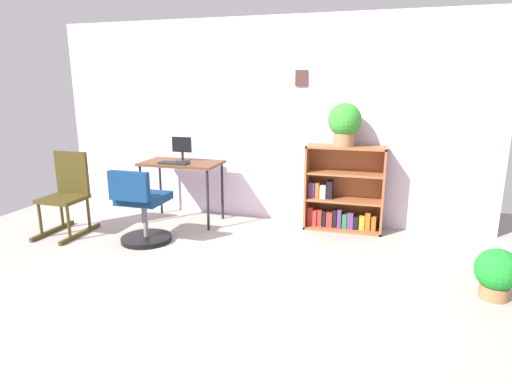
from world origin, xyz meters
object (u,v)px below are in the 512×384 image
keyboard (174,163)px  office_chair (142,211)px  potted_plant_on_shelf (344,122)px  rocking_chair (67,193)px  desk (182,168)px  potted_plant_floor (497,272)px  bookshelf_low (342,193)px  monitor (182,149)px

keyboard → office_chair: bearing=-94.4°
potted_plant_on_shelf → rocking_chair: bearing=-161.6°
desk → potted_plant_floor: bearing=-18.7°
rocking_chair → keyboard: bearing=30.3°
office_chair → rocking_chair: rocking_chair is taller
desk → office_chair: size_ratio=1.15×
keyboard → potted_plant_on_shelf: 1.94m
office_chair → rocking_chair: bearing=176.0°
bookshelf_low → potted_plant_on_shelf: size_ratio=2.06×
keyboard → bookshelf_low: (1.85, 0.42, -0.32)m
keyboard → desk: bearing=79.7°
bookshelf_low → potted_plant_on_shelf: 0.79m
monitor → bookshelf_low: size_ratio=0.30×
office_chair → desk: bearing=84.6°
keyboard → rocking_chair: size_ratio=0.38×
bookshelf_low → potted_plant_floor: (1.29, -1.34, -0.20)m
office_chair → potted_plant_on_shelf: size_ratio=1.72×
keyboard → bookshelf_low: 1.93m
monitor → office_chair: bearing=-93.9°
keyboard → office_chair: size_ratio=0.43×
potted_plant_on_shelf → potted_plant_floor: 2.08m
desk → potted_plant_on_shelf: size_ratio=1.98×
potted_plant_floor → bookshelf_low: bearing=134.0°
rocking_chair → potted_plant_floor: bearing=-4.7°
desk → monitor: size_ratio=3.23×
office_chair → potted_plant_on_shelf: potted_plant_on_shelf is taller
bookshelf_low → potted_plant_on_shelf: (-0.01, -0.05, 0.79)m
potted_plant_floor → desk: bearing=161.3°
keyboard → potted_plant_floor: bearing=-16.3°
potted_plant_on_shelf → desk: bearing=-173.0°
monitor → keyboard: bearing=-92.5°
rocking_chair → potted_plant_floor: rocking_chair is taller
potted_plant_on_shelf → keyboard: bearing=-168.9°
potted_plant_on_shelf → potted_plant_floor: (1.30, -1.28, -0.99)m
desk → bookshelf_low: bearing=8.7°
office_chair → bookshelf_low: size_ratio=0.84×
monitor → potted_plant_on_shelf: potted_plant_on_shelf is taller
monitor → keyboard: size_ratio=0.83×
rocking_chair → bookshelf_low: (2.85, 1.00, -0.04)m
office_chair → monitor: bearing=86.1°
office_chair → rocking_chair: 0.95m
bookshelf_low → office_chair: bearing=-150.8°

